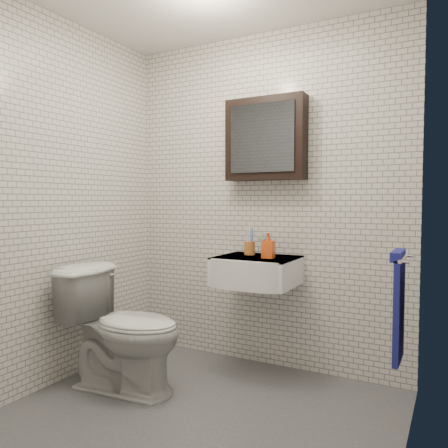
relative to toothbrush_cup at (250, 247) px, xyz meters
The scene contains 9 objects.
ground 1.25m from the toothbrush_cup, 86.91° to the right, with size 2.20×2.00×0.01m, color #47494E.
room_shell 1.03m from the toothbrush_cup, 86.91° to the right, with size 2.22×2.02×2.51m.
washbasin 0.22m from the toothbrush_cup, 53.10° to the right, with size 0.55×0.50×0.20m.
faucet 0.12m from the toothbrush_cup, 35.07° to the left, with size 0.06×0.20×0.15m.
mirror_cabinet 0.80m from the toothbrush_cup, 33.54° to the left, with size 0.60×0.15×0.60m.
towel_rail 1.22m from the toothbrush_cup, 25.16° to the right, with size 0.09×0.30×0.58m.
toothbrush_cup is the anchor object (origin of this frame).
soap_bottle 0.23m from the toothbrush_cup, 30.87° to the right, with size 0.08×0.08×0.18m, color #FA4F1A.
toilet 1.06m from the toothbrush_cup, 127.99° to the right, with size 0.46×0.80×0.82m, color silver.
Camera 1 is at (1.30, -2.06, 1.25)m, focal length 35.00 mm.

